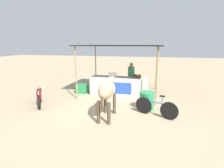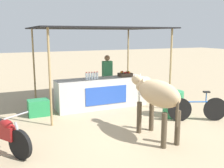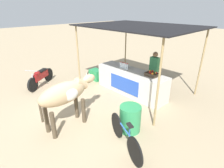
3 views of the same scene
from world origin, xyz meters
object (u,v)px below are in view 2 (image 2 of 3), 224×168
stall_counter (102,93)px  bicycle_leaning (198,109)px  cooler_box (39,108)px  water_barrel (173,104)px  motorcycle_parked (1,132)px  fruit_crate (125,74)px  vendor_behind_counter (107,77)px  cow (157,95)px

stall_counter → bicycle_leaning: 3.09m
stall_counter → cooler_box: bearing=-177.3°
water_barrel → bicycle_leaning: bearing=-58.9°
stall_counter → motorcycle_parked: (-3.15, -2.32, -0.05)m
fruit_crate → cooler_box: 3.08m
vendor_behind_counter → cow: size_ratio=0.90×
stall_counter → vendor_behind_counter: (0.53, 0.75, 0.37)m
stall_counter → cow: bearing=-86.7°
cow → fruit_crate: bearing=76.3°
motorcycle_parked → cooler_box: bearing=64.0°
vendor_behind_counter → motorcycle_parked: (-3.68, -3.07, -0.42)m
vendor_behind_counter → cow: vendor_behind_counter is taller
water_barrel → motorcycle_parked: (-4.68, -0.51, 0.05)m
motorcycle_parked → fruit_crate: bearing=30.3°
water_barrel → cooler_box: bearing=154.6°
cooler_box → cow: (2.24, -2.85, 0.79)m
bicycle_leaning → fruit_crate: bearing=112.0°
cooler_box → bicycle_leaning: (3.97, -2.33, 0.11)m
stall_counter → fruit_crate: bearing=3.4°
stall_counter → water_barrel: size_ratio=3.95×
motorcycle_parked → bicycle_leaning: 5.06m
cooler_box → water_barrel: 3.99m
vendor_behind_counter → water_barrel: size_ratio=2.17×
cooler_box → water_barrel: (3.60, -1.71, 0.14)m
fruit_crate → cooler_box: (-2.97, -0.15, -0.79)m
fruit_crate → motorcycle_parked: fruit_crate is taller
fruit_crate → motorcycle_parked: 4.74m
bicycle_leaning → vendor_behind_counter: bearing=113.4°
fruit_crate → vendor_behind_counter: 0.82m
cow → motorcycle_parked: (-3.32, 0.63, -0.61)m
cow → bicycle_leaning: cow is taller
vendor_behind_counter → cow: 3.72m
cooler_box → stall_counter: bearing=2.7°
cooler_box → motorcycle_parked: bearing=-116.0°
water_barrel → cow: 1.89m
water_barrel → bicycle_leaning: bicycle_leaning is taller
cow → bicycle_leaning: (1.73, 0.52, -0.69)m
water_barrel → vendor_behind_counter: bearing=111.4°
fruit_crate → water_barrel: 2.07m
cooler_box → vendor_behind_counter: bearing=18.1°
cow → motorcycle_parked: cow is taller
bicycle_leaning → motorcycle_parked: bearing=178.7°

